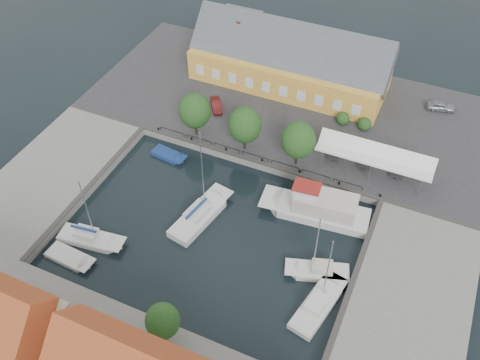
# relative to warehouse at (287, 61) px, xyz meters

# --- Properties ---
(ground) EXTENTS (140.00, 140.00, 0.00)m
(ground) POSITION_rel_warehouse_xyz_m (2.60, -28.36, -4.43)
(ground) COLOR black
(ground) RESTS_ON ground
(north_quay) EXTENTS (56.00, 26.00, 1.00)m
(north_quay) POSITION_rel_warehouse_xyz_m (2.60, -5.36, -3.93)
(north_quay) COLOR #2D2D30
(north_quay) RESTS_ON ground
(west_quay) EXTENTS (12.00, 24.00, 1.00)m
(west_quay) POSITION_rel_warehouse_xyz_m (-19.40, -30.36, -3.93)
(west_quay) COLOR slate
(west_quay) RESTS_ON ground
(east_quay) EXTENTS (12.00, 24.00, 1.00)m
(east_quay) POSITION_rel_warehouse_xyz_m (24.60, -30.36, -3.93)
(east_quay) COLOR slate
(east_quay) RESTS_ON ground
(quay_edge_fittings) EXTENTS (56.00, 24.72, 0.40)m
(quay_edge_fittings) POSITION_rel_warehouse_xyz_m (2.62, -23.61, -3.37)
(quay_edge_fittings) COLOR #383533
(quay_edge_fittings) RESTS_ON north_quay
(warehouse) EXTENTS (28.56, 14.00, 9.55)m
(warehouse) POSITION_rel_warehouse_xyz_m (0.00, 0.00, 0.00)
(warehouse) COLOR gold
(warehouse) RESTS_ON north_quay
(tent_canopy) EXTENTS (14.00, 4.00, 2.83)m
(tent_canopy) POSITION_rel_warehouse_xyz_m (16.60, -13.86, -0.74)
(tent_canopy) COLOR white
(tent_canopy) RESTS_ON north_quay
(quay_trees) EXTENTS (18.20, 4.20, 6.30)m
(quay_trees) POSITION_rel_warehouse_xyz_m (0.60, -16.36, 0.45)
(quay_trees) COLOR black
(quay_trees) RESTS_ON north_quay
(car_silver) EXTENTS (4.08, 2.32, 1.31)m
(car_silver) POSITION_rel_warehouse_xyz_m (22.29, 2.15, -2.77)
(car_silver) COLOR #94969A
(car_silver) RESTS_ON north_quay
(car_red) EXTENTS (3.07, 3.74, 1.20)m
(car_red) POSITION_rel_warehouse_xyz_m (-6.39, -10.35, -2.83)
(car_red) COLOR #5A1415
(car_red) RESTS_ON north_quay
(center_sailboat) EXTENTS (4.40, 9.68, 12.84)m
(center_sailboat) POSITION_rel_warehouse_xyz_m (0.31, -28.55, -4.06)
(center_sailboat) COLOR silver
(center_sailboat) RESTS_ON ground
(trawler) EXTENTS (13.13, 5.04, 5.00)m
(trawler) POSITION_rel_warehouse_xyz_m (12.65, -22.50, -3.41)
(trawler) COLOR silver
(trawler) RESTS_ON ground
(east_boat_b) EXTENTS (7.07, 4.16, 9.52)m
(east_boat_b) POSITION_rel_warehouse_xyz_m (15.25, -30.37, -4.17)
(east_boat_b) COLOR silver
(east_boat_b) RESTS_ON ground
(east_boat_c) EXTENTS (4.11, 8.35, 10.38)m
(east_boat_c) POSITION_rel_warehouse_xyz_m (16.43, -34.32, -4.17)
(east_boat_c) COLOR silver
(east_boat_c) RESTS_ON ground
(west_boat_d) EXTENTS (7.89, 3.28, 10.38)m
(west_boat_d) POSITION_rel_warehouse_xyz_m (-9.30, -36.54, -4.16)
(west_boat_d) COLOR silver
(west_boat_d) RESTS_ON ground
(launch_sw) EXTENTS (5.77, 2.45, 0.98)m
(launch_sw) POSITION_rel_warehouse_xyz_m (-9.90, -39.51, -4.34)
(launch_sw) COLOR silver
(launch_sw) RESTS_ON ground
(launch_nw) EXTENTS (4.98, 2.48, 0.88)m
(launch_nw) POSITION_rel_warehouse_xyz_m (-8.28, -20.79, -4.34)
(launch_nw) COLOR navy
(launch_nw) RESTS_ON ground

